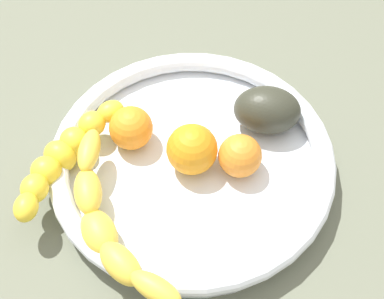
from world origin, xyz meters
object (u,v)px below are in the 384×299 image
(banana_draped_right, at_px, (106,225))
(banana_draped_left, at_px, (63,155))
(avocado_dark, at_px, (267,110))
(orange_front, at_px, (131,128))
(orange_mid_left, at_px, (190,152))
(fruit_bowl, at_px, (192,162))
(orange_mid_right, at_px, (240,153))

(banana_draped_right, bearing_deg, banana_draped_left, -51.23)
(banana_draped_left, distance_m, avocado_dark, 0.25)
(banana_draped_right, relative_size, orange_front, 3.86)
(orange_front, bearing_deg, orange_mid_left, 157.92)
(fruit_bowl, distance_m, orange_mid_left, 0.03)
(fruit_bowl, bearing_deg, banana_draped_right, 53.48)
(banana_draped_left, bearing_deg, avocado_dark, -158.55)
(banana_draped_left, xyz_separation_m, orange_mid_left, (-0.15, -0.02, 0.00))
(orange_mid_right, relative_size, avocado_dark, 0.62)
(orange_mid_left, height_order, orange_mid_right, orange_mid_left)
(orange_front, xyz_separation_m, orange_mid_right, (-0.13, 0.02, -0.00))
(fruit_bowl, relative_size, orange_front, 6.38)
(orange_mid_left, bearing_deg, banana_draped_right, 52.77)
(banana_draped_left, relative_size, orange_mid_right, 3.48)
(fruit_bowl, height_order, banana_draped_right, banana_draped_right)
(fruit_bowl, height_order, avocado_dark, avocado_dark)
(fruit_bowl, distance_m, banana_draped_right, 0.14)
(avocado_dark, bearing_deg, fruit_bowl, 39.13)
(banana_draped_right, bearing_deg, orange_mid_left, -127.23)
(orange_front, xyz_separation_m, avocado_dark, (-0.16, -0.04, 0.00))
(avocado_dark, bearing_deg, banana_draped_left, 21.45)
(fruit_bowl, bearing_deg, avocado_dark, -140.87)
(orange_front, bearing_deg, banana_draped_left, 34.01)
(banana_draped_right, bearing_deg, orange_front, -91.18)
(banana_draped_left, xyz_separation_m, orange_front, (-0.07, -0.05, 0.00))
(banana_draped_left, height_order, orange_mid_right, orange_mid_right)
(fruit_bowl, xyz_separation_m, orange_mid_left, (0.00, 0.00, 0.03))
(orange_front, xyz_separation_m, orange_mid_left, (-0.08, 0.03, 0.00))
(banana_draped_right, bearing_deg, avocado_dark, -132.99)
(orange_mid_right, bearing_deg, banana_draped_right, 39.45)
(orange_front, height_order, orange_mid_right, orange_front)
(avocado_dark, bearing_deg, orange_front, 15.06)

